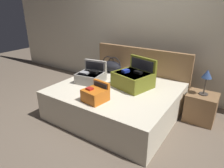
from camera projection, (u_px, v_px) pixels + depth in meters
ground_plane at (102, 124)px, 3.06m from camera, size 12.00×12.00×0.00m
back_wall at (151, 28)px, 3.84m from camera, size 8.00×0.10×2.60m
bed at (116, 101)px, 3.28m from camera, size 1.87×1.65×0.49m
headboard at (140, 73)px, 3.85m from camera, size 1.91×0.08×0.97m
hard_case_large at (133, 78)px, 3.16m from camera, size 0.65×0.62×0.45m
hard_case_medium at (91, 76)px, 3.36m from camera, size 0.47×0.46×0.35m
hard_case_small at (95, 94)px, 2.71m from camera, size 0.33×0.33×0.26m
duffel_bag at (111, 66)px, 3.88m from camera, size 0.43×0.29×0.30m
nightstand at (201, 107)px, 3.10m from camera, size 0.44×0.40×0.45m
table_lamp at (207, 76)px, 2.90m from camera, size 0.15×0.15×0.40m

